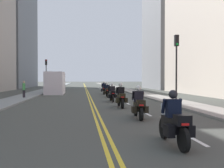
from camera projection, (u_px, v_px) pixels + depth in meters
ground_plane at (86, 89)px, 47.78m from camera, size 264.00×264.00×0.00m
sidewalk_left at (49, 89)px, 46.99m from camera, size 2.45×144.00×0.12m
sidewalk_right at (122, 89)px, 48.57m from camera, size 2.45×144.00×0.12m
centreline_yellow_inner at (86, 89)px, 47.77m from camera, size 0.12×132.00×0.01m
centreline_yellow_outer at (87, 89)px, 47.79m from camera, size 0.12×132.00×0.01m
lane_dashes_white at (113, 96)px, 29.24m from camera, size 0.14×56.40×0.01m
building_right_1 at (224, 16)px, 31.23m from camera, size 8.06×20.85×19.31m
building_left_2 at (7, 34)px, 57.09m from camera, size 9.67×20.88×24.08m
building_right_2 at (172, 12)px, 50.43m from camera, size 8.81×13.67×30.52m
motorcycle_0 at (174, 123)px, 7.30m from camera, size 0.77×2.23×1.61m
motorcycle_1 at (139, 105)px, 12.35m from camera, size 0.78×2.24×1.60m
motorcycle_2 at (121, 98)px, 17.17m from camera, size 0.76×2.27×1.65m
motorcycle_3 at (112, 94)px, 21.64m from camera, size 0.77×2.14×1.58m
motorcycle_4 at (107, 91)px, 26.81m from camera, size 0.77×2.22×1.58m
motorcycle_5 at (104, 89)px, 31.80m from camera, size 0.78×2.14×1.65m
traffic_light_near at (176, 57)px, 18.25m from camera, size 0.28×0.38×5.07m
traffic_light_far at (46, 69)px, 37.14m from camera, size 0.28×0.38×4.76m
pedestrian_1 at (24, 89)px, 24.82m from camera, size 0.34×0.42×1.73m
parked_truck at (56, 84)px, 33.07m from camera, size 2.20×6.50×2.80m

